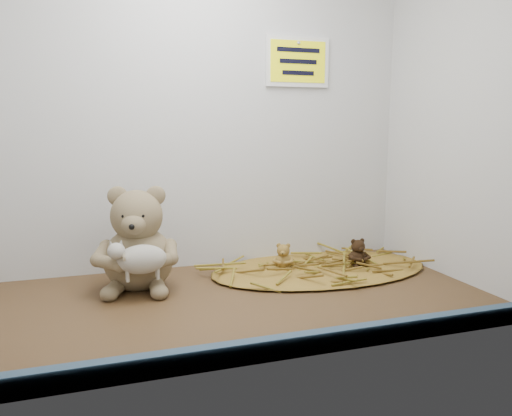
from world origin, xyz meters
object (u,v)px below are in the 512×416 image
object	(u,v)px
mini_teddy_tan	(283,255)
toy_lamb	(142,259)
main_teddy	(138,238)
mini_teddy_brown	(358,251)

from	to	relation	value
mini_teddy_tan	toy_lamb	bearing A→B (deg)	-139.18
main_teddy	mini_teddy_tan	xyz separation A→B (cm)	(36.83, 1.62, -7.50)
main_teddy	mini_teddy_brown	size ratio (longest dim) A/B	3.27
toy_lamb	mini_teddy_brown	world-z (taller)	toy_lamb
toy_lamb	mini_teddy_tan	xyz separation A→B (cm)	(36.83, 10.25, -4.57)
toy_lamb	mini_teddy_tan	world-z (taller)	toy_lamb
toy_lamb	mini_teddy_tan	bearing A→B (deg)	15.55
mini_teddy_tan	main_teddy	bearing A→B (deg)	-152.21
mini_teddy_brown	main_teddy	bearing A→B (deg)	176.70
mini_teddy_brown	mini_teddy_tan	bearing A→B (deg)	168.42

